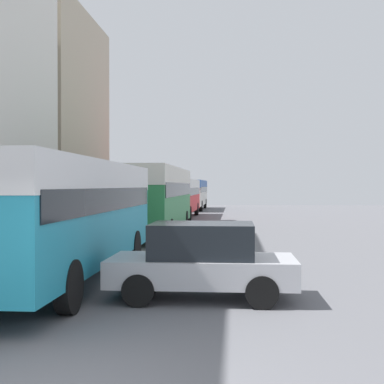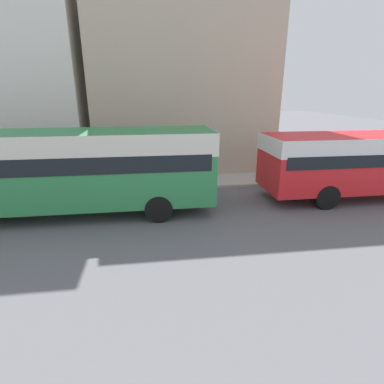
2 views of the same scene
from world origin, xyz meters
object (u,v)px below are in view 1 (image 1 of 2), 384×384
object	(u,v)px
bus_third_in_line	(177,193)
pedestrian_near_curb	(165,200)
bus_lead	(61,204)
bus_following	(154,192)
bus_rear	(191,191)
car_crossing	(202,260)

from	to	relation	value
bus_third_in_line	pedestrian_near_curb	xyz separation A→B (m)	(-2.40, 11.98, -0.87)
bus_lead	bus_following	size ratio (longest dim) A/B	0.90
bus_following	bus_rear	size ratio (longest dim) A/B	1.01
bus_following	car_crossing	bearing A→B (deg)	-77.33
bus_following	bus_rear	bearing A→B (deg)	90.86
bus_lead	bus_rear	distance (m)	39.40
bus_third_in_line	pedestrian_near_curb	size ratio (longest dim) A/B	7.01
bus_rear	bus_lead	bearing A→B (deg)	-89.97
bus_lead	bus_rear	size ratio (longest dim) A/B	0.91
bus_following	bus_lead	bearing A→B (deg)	-91.76
bus_third_in_line	bus_rear	size ratio (longest dim) A/B	1.01
car_crossing	pedestrian_near_curb	size ratio (longest dim) A/B	2.38
bus_following	bus_rear	xyz separation A→B (m)	(-0.40, 27.00, -0.18)
bus_rear	car_crossing	size ratio (longest dim) A/B	2.92
bus_third_in_line	pedestrian_near_curb	distance (m)	12.25
bus_following	bus_third_in_line	world-z (taller)	bus_following
bus_following	bus_rear	world-z (taller)	bus_following
bus_lead	bus_following	world-z (taller)	bus_following
bus_lead	bus_third_in_line	size ratio (longest dim) A/B	0.90
car_crossing	pedestrian_near_curb	bearing A→B (deg)	8.52
bus_rear	car_crossing	bearing A→B (deg)	-85.05
bus_following	pedestrian_near_curb	bearing A→B (deg)	96.22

